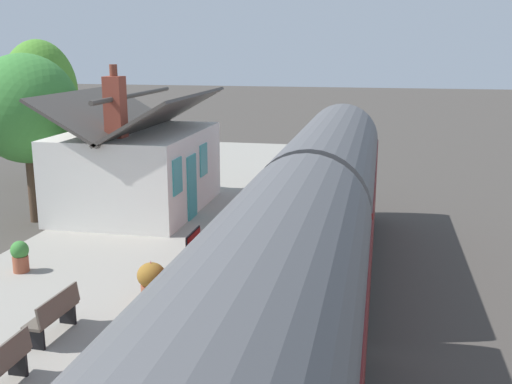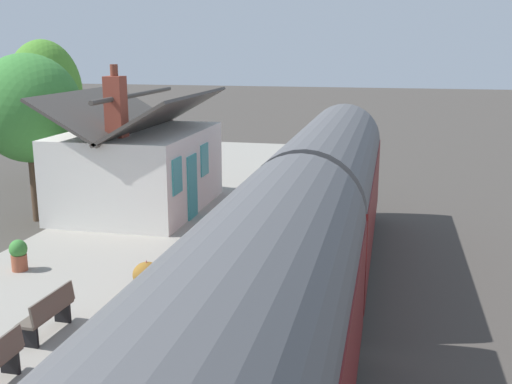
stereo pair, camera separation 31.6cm
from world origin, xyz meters
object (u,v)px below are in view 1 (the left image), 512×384
at_px(train, 311,238).
at_px(planter_under_sign, 151,280).
at_px(tree_behind_building, 40,93).
at_px(station_building, 138,167).
at_px(bench_platform_end, 0,367).
at_px(station_sign_board, 193,248).
at_px(planter_bench_left, 20,256).
at_px(tree_far_left, 26,109).
at_px(bench_near_building, 54,314).

bearing_deg(train, planter_under_sign, 107.39).
relative_size(planter_under_sign, tree_behind_building, 0.14).
xyz_separation_m(station_building, bench_platform_end, (-11.38, -2.24, -1.01)).
relative_size(station_sign_board, tree_behind_building, 0.23).
bearing_deg(tree_behind_building, station_sign_board, -139.64).
height_order(train, bench_platform_end, train).
relative_size(train, bench_platform_end, 14.35).
xyz_separation_m(bench_platform_end, planter_bench_left, (5.07, 2.84, -0.05)).
height_order(train, station_building, station_building).
distance_m(planter_under_sign, tree_far_left, 11.37).
bearing_deg(bench_near_building, tree_behind_building, 30.73).
bearing_deg(tree_behind_building, train, -132.40).
distance_m(bench_platform_end, tree_behind_building, 20.74).
height_order(station_building, planter_bench_left, station_building).
xyz_separation_m(bench_near_building, bench_platform_end, (-2.03, -0.18, 0.00)).
bearing_deg(train, station_sign_board, 106.67).
relative_size(bench_near_building, station_sign_board, 0.90).
xyz_separation_m(station_building, planter_bench_left, (-6.32, 0.59, -1.07)).
height_order(station_building, bench_near_building, station_building).
height_order(station_building, station_sign_board, station_building).
distance_m(bench_platform_end, station_sign_board, 4.83).
bearing_deg(tree_behind_building, bench_platform_end, -151.74).
bearing_deg(tree_far_left, tree_behind_building, 26.53).
distance_m(train, tree_behind_building, 19.32).
xyz_separation_m(train, planter_bench_left, (-0.06, 7.30, -0.93)).
height_order(planter_bench_left, tree_far_left, tree_far_left).
height_order(planter_under_sign, tree_behind_building, tree_behind_building).
bearing_deg(tree_far_left, station_building, -97.08).
bearing_deg(planter_bench_left, planter_under_sign, -104.58).
relative_size(train, station_building, 3.16).
bearing_deg(bench_platform_end, station_building, 11.14).
distance_m(train, station_sign_board, 2.65).
bearing_deg(station_sign_board, planter_bench_left, 81.70).
bearing_deg(train, station_building, 47.00).
relative_size(station_building, planter_bench_left, 7.87).
relative_size(train, planter_bench_left, 24.89).
relative_size(station_building, station_sign_board, 4.05).
distance_m(bench_near_building, planter_under_sign, 2.37).
bearing_deg(bench_platform_end, planter_under_sign, -14.42).
bearing_deg(station_building, planter_bench_left, 174.63).
xyz_separation_m(bench_near_building, planter_under_sign, (2.02, -1.23, 0.01)).
distance_m(planter_under_sign, station_sign_board, 1.18).
bearing_deg(bench_near_building, bench_platform_end, -174.89).
distance_m(bench_near_building, tree_far_left, 12.16).
height_order(bench_platform_end, planter_under_sign, planter_under_sign).
relative_size(train, tree_behind_building, 2.99).
xyz_separation_m(train, tree_behind_building, (12.95, 14.19, 2.04)).
bearing_deg(planter_bench_left, station_building, -5.37).
height_order(planter_under_sign, tree_far_left, tree_far_left).
height_order(bench_near_building, station_sign_board, station_sign_board).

